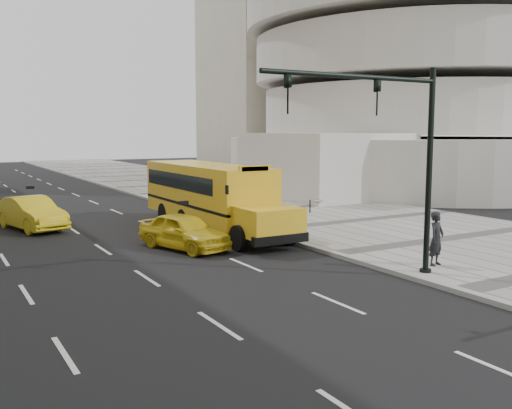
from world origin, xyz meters
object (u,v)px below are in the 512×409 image
taxi_near (184,231)px  traffic_signal (396,146)px  school_bus (209,192)px  pedestrian (436,239)px  taxi_far (31,213)px

taxi_near → traffic_signal: (3.44, -7.70, 3.39)m
school_bus → pedestrian: bearing=-73.9°
taxi_near → pedestrian: size_ratio=2.31×
taxi_near → taxi_far: 8.81m
pedestrian → taxi_near: bearing=113.0°
taxi_near → pedestrian: pedestrian is taller
school_bus → taxi_near: 4.56m
school_bus → traffic_signal: traffic_signal is taller
taxi_far → pedestrian: pedestrian is taller
school_bus → taxi_far: 8.30m
pedestrian → school_bus: bearing=90.1°
school_bus → traffic_signal: (0.69, -11.18, 2.33)m
school_bus → taxi_near: size_ratio=2.82×
taxi_far → pedestrian: 18.03m
pedestrian → traffic_signal: size_ratio=0.28×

